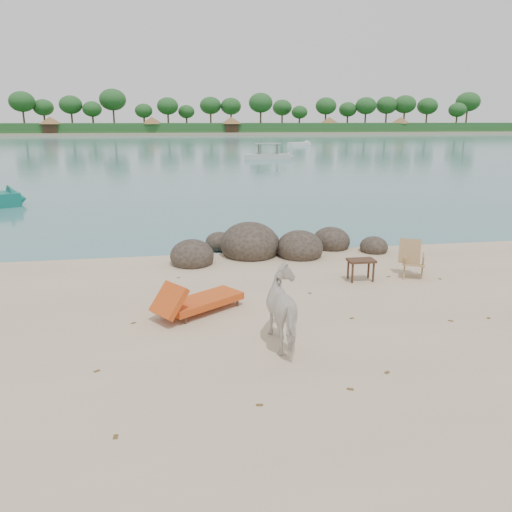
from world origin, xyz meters
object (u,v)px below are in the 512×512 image
(boulders, at_px, (267,247))
(deck_chair, at_px, (414,261))
(cow, at_px, (288,310))
(lounge_chair, at_px, (203,298))
(side_table, at_px, (361,271))

(boulders, height_order, deck_chair, boulders)
(boulders, distance_m, cow, 6.09)
(lounge_chair, bearing_deg, side_table, -15.23)
(boulders, distance_m, side_table, 3.35)
(boulders, xyz_separation_m, lounge_chair, (-2.12, -4.22, 0.07))
(cow, bearing_deg, boulders, -101.71)
(side_table, xyz_separation_m, lounge_chair, (-3.91, -1.39, 0.05))
(boulders, distance_m, lounge_chair, 4.72)
(side_table, bearing_deg, cow, -127.89)
(boulders, bearing_deg, side_table, -57.73)
(lounge_chair, bearing_deg, boulders, 28.54)
(cow, distance_m, deck_chair, 5.12)
(cow, distance_m, side_table, 4.11)
(boulders, bearing_deg, cow, -97.25)
(side_table, height_order, deck_chair, deck_chair)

